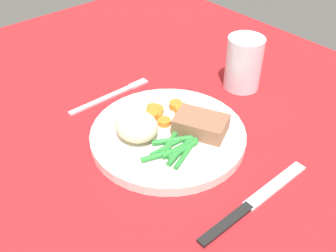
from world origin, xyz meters
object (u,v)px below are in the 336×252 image
(meat_portion, at_px, (201,124))
(knife, at_px, (253,203))
(water_glass, at_px, (243,66))
(fork, at_px, (110,96))
(dinner_plate, at_px, (168,135))

(meat_portion, relative_size, knife, 0.38)
(water_glass, bearing_deg, knife, -46.10)
(fork, bearing_deg, meat_portion, 13.60)
(dinner_plate, height_order, meat_portion, meat_portion)
(knife, bearing_deg, dinner_plate, -176.69)
(meat_portion, height_order, knife, meat_portion)
(dinner_plate, height_order, water_glass, water_glass)
(meat_portion, bearing_deg, knife, -16.26)
(dinner_plate, distance_m, fork, 0.16)
(fork, xyz_separation_m, water_glass, (0.13, 0.21, 0.04))
(fork, relative_size, water_glass, 1.70)
(meat_portion, distance_m, fork, 0.20)
(knife, distance_m, water_glass, 0.29)
(dinner_plate, bearing_deg, knife, -0.94)
(meat_portion, distance_m, knife, 0.15)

